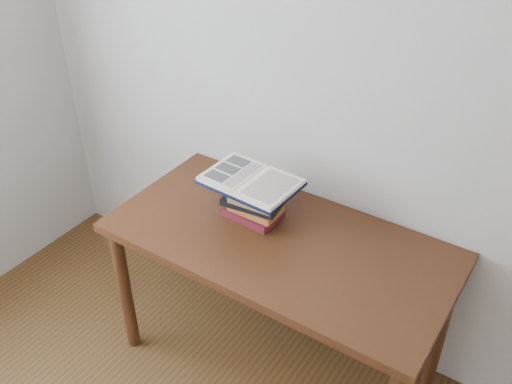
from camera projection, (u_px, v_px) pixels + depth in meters
The scene contains 3 objects.
desk at pixel (279, 256), 2.42m from camera, with size 1.44×0.72×0.77m.
book_stack at pixel (255, 198), 2.44m from camera, with size 0.29×0.21×0.18m.
open_book at pixel (251, 181), 2.36m from camera, with size 0.40×0.29×0.03m.
Camera 1 is at (0.82, -0.20, 2.27)m, focal length 40.00 mm.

